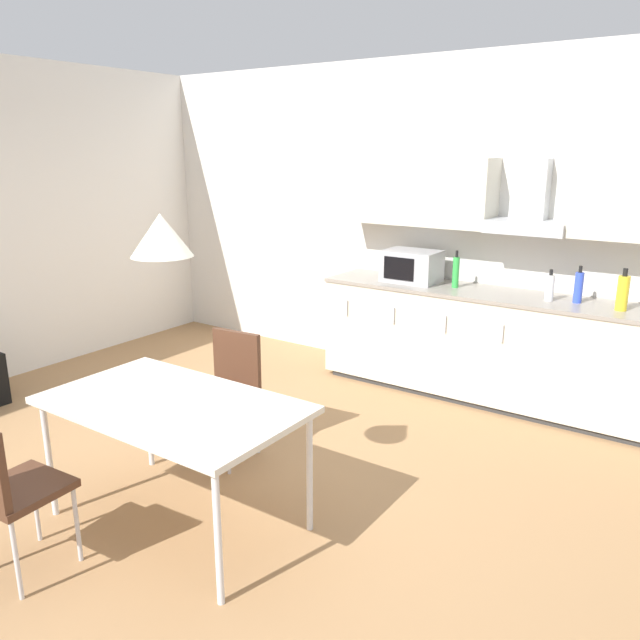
% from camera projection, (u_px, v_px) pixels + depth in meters
% --- Properties ---
extents(ground_plane, '(8.77, 8.25, 0.02)m').
position_uv_depth(ground_plane, '(206.00, 487.00, 4.00)').
color(ground_plane, '#9E754C').
extents(wall_back, '(7.02, 0.10, 2.88)m').
position_uv_depth(wall_back, '(411.00, 220.00, 5.84)').
color(wall_back, silver).
rests_on(wall_back, ground_plane).
extents(kitchen_counter, '(3.37, 0.65, 0.93)m').
position_uv_depth(kitchen_counter, '(513.00, 350.00, 5.17)').
color(kitchen_counter, '#333333').
rests_on(kitchen_counter, ground_plane).
extents(backsplash_tile, '(3.35, 0.02, 0.46)m').
position_uv_depth(backsplash_tile, '(531.00, 262.00, 5.23)').
color(backsplash_tile, silver).
rests_on(backsplash_tile, kitchen_counter).
extents(upper_wall_cabinets, '(3.35, 0.40, 0.58)m').
position_uv_depth(upper_wall_cabinets, '(532.00, 197.00, 4.96)').
color(upper_wall_cabinets, beige).
extents(microwave, '(0.48, 0.35, 0.28)m').
position_uv_depth(microwave, '(412.00, 266.00, 5.54)').
color(microwave, '#ADADB2').
rests_on(microwave, kitchen_counter).
extents(bottle_yellow, '(0.08, 0.08, 0.31)m').
position_uv_depth(bottle_yellow, '(623.00, 293.00, 4.55)').
color(bottle_yellow, yellow).
rests_on(bottle_yellow, kitchen_counter).
extents(bottle_white, '(0.07, 0.07, 0.25)m').
position_uv_depth(bottle_white, '(550.00, 287.00, 4.85)').
color(bottle_white, white).
rests_on(bottle_white, kitchen_counter).
extents(bottle_green, '(0.06, 0.06, 0.32)m').
position_uv_depth(bottle_green, '(456.00, 272.00, 5.30)').
color(bottle_green, green).
rests_on(bottle_green, kitchen_counter).
extents(bottle_blue, '(0.07, 0.07, 0.29)m').
position_uv_depth(bottle_blue, '(579.00, 287.00, 4.78)').
color(bottle_blue, blue).
rests_on(bottle_blue, kitchen_counter).
extents(dining_table, '(1.45, 0.85, 0.74)m').
position_uv_depth(dining_table, '(173.00, 410.00, 3.43)').
color(dining_table, silver).
rests_on(dining_table, ground_plane).
extents(chair_near_left, '(0.42, 0.42, 0.87)m').
position_uv_depth(chair_near_left, '(3.00, 482.00, 3.01)').
color(chair_near_left, '#4C2D1E').
rests_on(chair_near_left, ground_plane).
extents(chair_far_left, '(0.43, 0.43, 0.87)m').
position_uv_depth(chair_far_left, '(229.00, 382.00, 4.29)').
color(chair_far_left, '#4C2D1E').
rests_on(chair_far_left, ground_plane).
extents(pendant_lamp, '(0.32, 0.32, 0.22)m').
position_uv_depth(pendant_lamp, '(161.00, 235.00, 3.17)').
color(pendant_lamp, silver).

